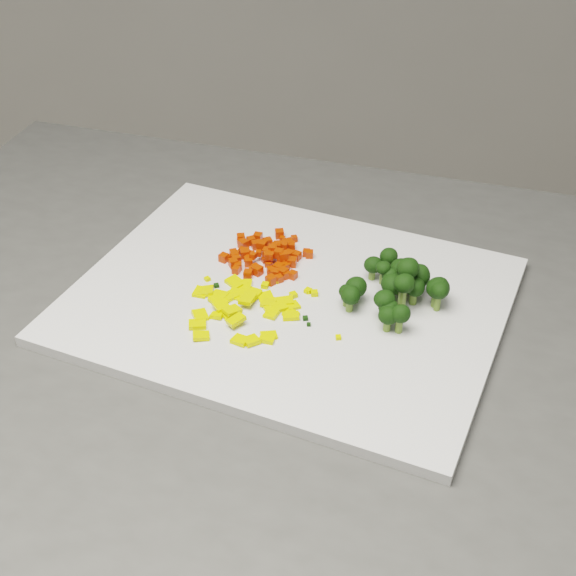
{
  "coord_description": "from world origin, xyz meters",
  "views": [
    {
      "loc": [
        -0.0,
        -0.36,
        1.43
      ],
      "look_at": [
        0.01,
        0.33,
        0.92
      ],
      "focal_mm": 50.0,
      "sensor_mm": 36.0,
      "label": 1
    }
  ],
  "objects_px": {
    "carrot_pile": "(267,249)",
    "pepper_pile": "(238,308)",
    "cutting_board": "(288,300)",
    "broccoli_pile": "(393,280)"
  },
  "relations": [
    {
      "from": "cutting_board",
      "to": "broccoli_pile",
      "type": "relative_size",
      "value": 3.75
    },
    {
      "from": "carrot_pile",
      "to": "broccoli_pile",
      "type": "xyz_separation_m",
      "value": [
        0.13,
        -0.08,
        0.01
      ]
    },
    {
      "from": "pepper_pile",
      "to": "broccoli_pile",
      "type": "relative_size",
      "value": 0.97
    },
    {
      "from": "cutting_board",
      "to": "carrot_pile",
      "type": "xyz_separation_m",
      "value": [
        -0.02,
        0.07,
        0.02
      ]
    },
    {
      "from": "carrot_pile",
      "to": "broccoli_pile",
      "type": "bearing_deg",
      "value": -32.26
    },
    {
      "from": "cutting_board",
      "to": "carrot_pile",
      "type": "bearing_deg",
      "value": 107.36
    },
    {
      "from": "carrot_pile",
      "to": "cutting_board",
      "type": "bearing_deg",
      "value": -72.64
    },
    {
      "from": "carrot_pile",
      "to": "pepper_pile",
      "type": "xyz_separation_m",
      "value": [
        -0.03,
        -0.1,
        -0.01
      ]
    },
    {
      "from": "cutting_board",
      "to": "carrot_pile",
      "type": "relative_size",
      "value": 4.5
    },
    {
      "from": "pepper_pile",
      "to": "broccoli_pile",
      "type": "bearing_deg",
      "value": 6.35
    }
  ]
}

